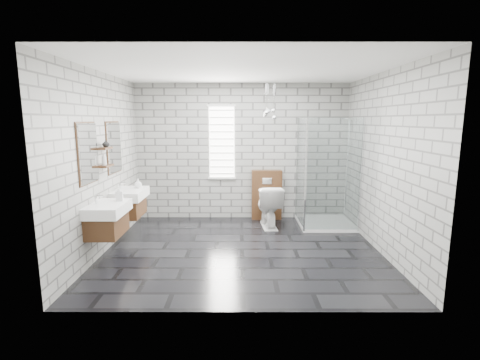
{
  "coord_description": "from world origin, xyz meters",
  "views": [
    {
      "loc": [
        -0.02,
        -5.16,
        1.99
      ],
      "look_at": [
        -0.03,
        0.35,
        1.04
      ],
      "focal_mm": 26.0,
      "sensor_mm": 36.0,
      "label": 1
    }
  ],
  "objects_px": {
    "vanity_left": "(105,210)",
    "toilet": "(268,206)",
    "cistern_panel": "(267,195)",
    "vanity_right": "(128,195)",
    "shower_enclosure": "(322,200)"
  },
  "relations": [
    {
      "from": "cistern_panel",
      "to": "vanity_left",
      "type": "bearing_deg",
      "value": -137.69
    },
    {
      "from": "vanity_left",
      "to": "cistern_panel",
      "type": "xyz_separation_m",
      "value": [
        2.41,
        2.19,
        -0.26
      ]
    },
    {
      "from": "vanity_left",
      "to": "cistern_panel",
      "type": "height_order",
      "value": "vanity_left"
    },
    {
      "from": "vanity_right",
      "to": "shower_enclosure",
      "type": "height_order",
      "value": "shower_enclosure"
    },
    {
      "from": "cistern_panel",
      "to": "vanity_right",
      "type": "bearing_deg",
      "value": -153.23
    },
    {
      "from": "cistern_panel",
      "to": "toilet",
      "type": "bearing_deg",
      "value": -90.0
    },
    {
      "from": "shower_enclosure",
      "to": "toilet",
      "type": "height_order",
      "value": "shower_enclosure"
    },
    {
      "from": "cistern_panel",
      "to": "toilet",
      "type": "xyz_separation_m",
      "value": [
        0.0,
        -0.51,
        -0.1
      ]
    },
    {
      "from": "vanity_left",
      "to": "toilet",
      "type": "xyz_separation_m",
      "value": [
        2.41,
        1.68,
        -0.36
      ]
    },
    {
      "from": "toilet",
      "to": "vanity_right",
      "type": "bearing_deg",
      "value": 11.39
    },
    {
      "from": "vanity_right",
      "to": "toilet",
      "type": "xyz_separation_m",
      "value": [
        2.41,
        0.7,
        -0.36
      ]
    },
    {
      "from": "vanity_left",
      "to": "cistern_panel",
      "type": "bearing_deg",
      "value": 42.31
    },
    {
      "from": "shower_enclosure",
      "to": "vanity_right",
      "type": "bearing_deg",
      "value": -168.43
    },
    {
      "from": "toilet",
      "to": "vanity_left",
      "type": "bearing_deg",
      "value": 30.01
    },
    {
      "from": "vanity_left",
      "to": "vanity_right",
      "type": "height_order",
      "value": "same"
    }
  ]
}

